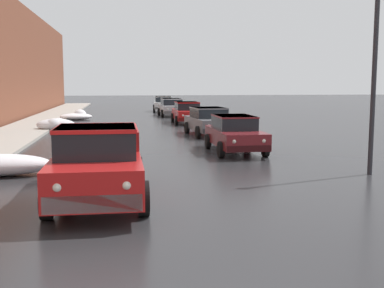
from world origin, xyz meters
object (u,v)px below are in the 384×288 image
at_px(pickup_truck_red_approaching_near_lane, 98,162).
at_px(sedan_white_at_far_intersection, 163,103).
at_px(sedan_silver_queued_behind_truck, 172,107).
at_px(sedan_maroon_parked_kerbside_close, 235,133).
at_px(sedan_red_parked_far_down_block, 187,112).
at_px(sedan_grey_parked_kerbside_mid, 209,121).
at_px(street_lamp_post, 375,57).

height_order(pickup_truck_red_approaching_near_lane, sedan_white_at_far_intersection, pickup_truck_red_approaching_near_lane).
xyz_separation_m(pickup_truck_red_approaching_near_lane, sedan_silver_queued_behind_truck, (4.48, 27.86, -0.13)).
xyz_separation_m(sedan_maroon_parked_kerbside_close, sedan_red_parked_far_down_block, (-0.05, 13.60, 0.00)).
xyz_separation_m(sedan_red_parked_far_down_block, sedan_silver_queued_behind_truck, (-0.32, 7.11, -0.00)).
height_order(sedan_grey_parked_kerbside_mid, sedan_red_parked_far_down_block, same).
height_order(sedan_red_parked_far_down_block, sedan_white_at_far_intersection, same).
xyz_separation_m(pickup_truck_red_approaching_near_lane, sedan_grey_parked_kerbside_mid, (4.96, 13.35, -0.13)).
bearing_deg(pickup_truck_red_approaching_near_lane, street_lamp_post, 14.95).
relative_size(sedan_grey_parked_kerbside_mid, sedan_silver_queued_behind_truck, 0.99).
bearing_deg(street_lamp_post, sedan_maroon_parked_kerbside_close, 119.51).
xyz_separation_m(sedan_grey_parked_kerbside_mid, sedan_white_at_far_intersection, (-0.62, 20.89, 0.00)).
height_order(sedan_silver_queued_behind_truck, sedan_white_at_far_intersection, same).
bearing_deg(sedan_white_at_far_intersection, street_lamp_post, -83.97).
height_order(sedan_grey_parked_kerbside_mid, street_lamp_post, street_lamp_post).
xyz_separation_m(pickup_truck_red_approaching_near_lane, sedan_red_parked_far_down_block, (4.80, 20.76, -0.13)).
distance_m(sedan_red_parked_far_down_block, sedan_silver_queued_behind_truck, 7.11).
relative_size(pickup_truck_red_approaching_near_lane, sedan_silver_queued_behind_truck, 1.29).
bearing_deg(sedan_grey_parked_kerbside_mid, street_lamp_post, -76.17).
height_order(sedan_red_parked_far_down_block, street_lamp_post, street_lamp_post).
distance_m(pickup_truck_red_approaching_near_lane, sedan_maroon_parked_kerbside_close, 8.65).
distance_m(pickup_truck_red_approaching_near_lane, sedan_red_parked_far_down_block, 21.31).
bearing_deg(street_lamp_post, sedan_grey_parked_kerbside_mid, 103.83).
distance_m(sedan_grey_parked_kerbside_mid, street_lamp_post, 11.92).
xyz_separation_m(sedan_grey_parked_kerbside_mid, street_lamp_post, (2.78, -11.28, 2.65)).
height_order(sedan_maroon_parked_kerbside_close, sedan_red_parked_far_down_block, same).
bearing_deg(sedan_grey_parked_kerbside_mid, sedan_red_parked_far_down_block, 91.22).
distance_m(sedan_red_parked_far_down_block, street_lamp_post, 19.10).
relative_size(sedan_silver_queued_behind_truck, sedan_white_at_far_intersection, 0.97).
distance_m(sedan_maroon_parked_kerbside_close, sedan_silver_queued_behind_truck, 20.71).
relative_size(sedan_red_parked_far_down_block, sedan_silver_queued_behind_truck, 1.04).
bearing_deg(sedan_grey_parked_kerbside_mid, sedan_maroon_parked_kerbside_close, -90.99).
bearing_deg(street_lamp_post, sedan_red_parked_far_down_block, 98.92).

